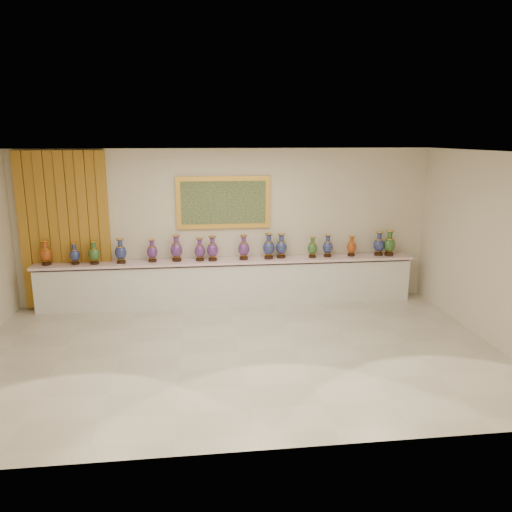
{
  "coord_description": "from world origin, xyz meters",
  "views": [
    {
      "loc": [
        -0.59,
        -7.08,
        3.21
      ],
      "look_at": [
        0.47,
        1.7,
        1.09
      ],
      "focal_mm": 35.0,
      "sensor_mm": 36.0,
      "label": 1
    }
  ],
  "objects": [
    {
      "name": "ground",
      "position": [
        0.0,
        0.0,
        0.0
      ],
      "size": [
        8.0,
        8.0,
        0.0
      ],
      "primitive_type": "plane",
      "color": "beige",
      "rests_on": "ground"
    },
    {
      "name": "vase_5",
      "position": [
        -0.98,
        2.27,
        1.12
      ],
      "size": [
        0.25,
        0.25,
        0.5
      ],
      "rotation": [
        0.0,
        0.0,
        0.08
      ],
      "color": "black",
      "rests_on": "counter"
    },
    {
      "name": "vase_10",
      "position": [
        1.04,
        2.29,
        1.12
      ],
      "size": [
        0.27,
        0.27,
        0.48
      ],
      "rotation": [
        0.0,
        0.0,
        0.26
      ],
      "color": "black",
      "rests_on": "counter"
    },
    {
      "name": "room",
      "position": [
        -2.55,
        2.44,
        1.58
      ],
      "size": [
        8.0,
        8.0,
        8.0
      ],
      "color": "beige",
      "rests_on": "ground"
    },
    {
      "name": "vase_7",
      "position": [
        -0.3,
        2.22,
        1.11
      ],
      "size": [
        0.24,
        0.24,
        0.48
      ],
      "rotation": [
        0.0,
        0.0,
        -0.07
      ],
      "color": "black",
      "rests_on": "counter"
    },
    {
      "name": "vase_8",
      "position": [
        0.3,
        2.24,
        1.11
      ],
      "size": [
        0.26,
        0.26,
        0.48
      ],
      "rotation": [
        0.0,
        0.0,
        -0.21
      ],
      "color": "black",
      "rests_on": "counter"
    },
    {
      "name": "vase_9",
      "position": [
        0.79,
        2.25,
        1.12
      ],
      "size": [
        0.25,
        0.25,
        0.5
      ],
      "rotation": [
        0.0,
        0.0,
        0.09
      ],
      "color": "black",
      "rests_on": "counter"
    },
    {
      "name": "counter",
      "position": [
        0.0,
        2.27,
        0.44
      ],
      "size": [
        7.28,
        0.48,
        0.9
      ],
      "color": "white",
      "rests_on": "ground"
    },
    {
      "name": "vase_6",
      "position": [
        -0.54,
        2.24,
        1.1
      ],
      "size": [
        0.21,
        0.21,
        0.44
      ],
      "rotation": [
        0.0,
        0.0,
        0.05
      ],
      "color": "black",
      "rests_on": "counter"
    },
    {
      "name": "vase_11",
      "position": [
        1.65,
        2.24,
        1.08
      ],
      "size": [
        0.25,
        0.25,
        0.41
      ],
      "rotation": [
        0.0,
        0.0,
        0.37
      ],
      "color": "black",
      "rests_on": "counter"
    },
    {
      "name": "label_card",
      "position": [
        -2.03,
        2.13,
        0.9
      ],
      "size": [
        0.1,
        0.06,
        0.0
      ],
      "primitive_type": "cube",
      "color": "white",
      "rests_on": "counter"
    },
    {
      "name": "vase_14",
      "position": [
        3.01,
        2.26,
        1.11
      ],
      "size": [
        0.28,
        0.28,
        0.48
      ],
      "rotation": [
        0.0,
        0.0,
        0.33
      ],
      "color": "black",
      "rests_on": "counter"
    },
    {
      "name": "vase_0",
      "position": [
        -3.36,
        2.26,
        1.11
      ],
      "size": [
        0.24,
        0.24,
        0.46
      ],
      "rotation": [
        0.0,
        0.0,
        0.13
      ],
      "color": "black",
      "rests_on": "counter"
    },
    {
      "name": "vase_3",
      "position": [
        -2.01,
        2.22,
        1.11
      ],
      "size": [
        0.24,
        0.24,
        0.47
      ],
      "rotation": [
        0.0,
        0.0,
        -0.08
      ],
      "color": "black",
      "rests_on": "counter"
    },
    {
      "name": "vase_13",
      "position": [
        2.45,
        2.28,
        1.08
      ],
      "size": [
        0.23,
        0.23,
        0.41
      ],
      "rotation": [
        0.0,
        0.0,
        0.26
      ],
      "color": "black",
      "rests_on": "counter"
    },
    {
      "name": "vase_1",
      "position": [
        -2.85,
        2.24,
        1.08
      ],
      "size": [
        0.2,
        0.2,
        0.4
      ],
      "rotation": [
        0.0,
        0.0,
        -0.06
      ],
      "color": "black",
      "rests_on": "counter"
    },
    {
      "name": "vase_4",
      "position": [
        -1.44,
        2.26,
        1.1
      ],
      "size": [
        0.24,
        0.24,
        0.44
      ],
      "rotation": [
        0.0,
        0.0,
        0.19
      ],
      "color": "black",
      "rests_on": "counter"
    },
    {
      "name": "vase_15",
      "position": [
        3.21,
        2.22,
        1.13
      ],
      "size": [
        0.28,
        0.28,
        0.5
      ],
      "rotation": [
        0.0,
        0.0,
        -0.24
      ],
      "color": "black",
      "rests_on": "counter"
    },
    {
      "name": "vase_2",
      "position": [
        -2.49,
        2.22,
        1.1
      ],
      "size": [
        0.26,
        0.26,
        0.44
      ],
      "rotation": [
        0.0,
        0.0,
        -0.38
      ],
      "color": "black",
      "rests_on": "counter"
    },
    {
      "name": "vase_12",
      "position": [
        1.96,
        2.27,
        1.1
      ],
      "size": [
        0.21,
        0.21,
        0.44
      ],
      "rotation": [
        0.0,
        0.0,
        0.05
      ],
      "color": "black",
      "rests_on": "counter"
    }
  ]
}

